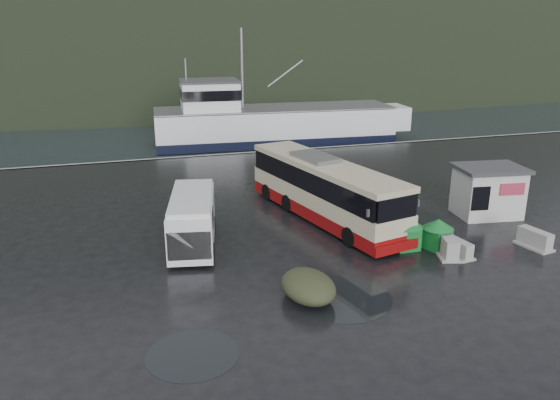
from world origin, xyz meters
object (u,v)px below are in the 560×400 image
object	(u,v)px
white_van	(194,244)
jersey_barrier_a	(533,247)
waste_bin_left	(405,248)
dome_tent	(308,299)
fishing_trawler	(275,128)
ticket_kiosk	(485,215)
jersey_barrier_b	(446,255)
waste_bin_right	(436,248)
coach_bus	(324,218)
jersey_barrier_c	(458,256)

from	to	relation	value
white_van	jersey_barrier_a	bearing A→B (deg)	-7.11
waste_bin_left	dome_tent	world-z (taller)	waste_bin_left
dome_tent	fishing_trawler	xyz separation A→B (m)	(8.54, 33.56, 0.00)
ticket_kiosk	jersey_barrier_b	world-z (taller)	ticket_kiosk
dome_tent	jersey_barrier_a	xyz separation A→B (m)	(11.50, 1.62, 0.00)
jersey_barrier_b	fishing_trawler	xyz separation A→B (m)	(1.34, 31.54, 0.00)
waste_bin_left	ticket_kiosk	world-z (taller)	ticket_kiosk
waste_bin_right	jersey_barrier_b	xyz separation A→B (m)	(0.04, -0.77, 0.00)
waste_bin_left	ticket_kiosk	size ratio (longest dim) A/B	0.45
white_van	jersey_barrier_a	xyz separation A→B (m)	(14.80, -4.85, 0.00)
coach_bus	white_van	world-z (taller)	coach_bus
dome_tent	jersey_barrier_b	world-z (taller)	dome_tent
jersey_barrier_a	jersey_barrier_b	world-z (taller)	jersey_barrier_b
waste_bin_right	jersey_barrier_b	bearing A→B (deg)	-87.13
waste_bin_right	ticket_kiosk	size ratio (longest dim) A/B	0.42
dome_tent	waste_bin_left	bearing A→B (deg)	29.11
jersey_barrier_b	jersey_barrier_c	bearing A→B (deg)	-28.84
fishing_trawler	jersey_barrier_c	bearing A→B (deg)	-87.77
coach_bus	jersey_barrier_a	bearing A→B (deg)	-52.24
jersey_barrier_c	jersey_barrier_a	bearing A→B (deg)	-2.43
jersey_barrier_b	ticket_kiosk	bearing A→B (deg)	38.86
waste_bin_right	white_van	bearing A→B (deg)	160.62
fishing_trawler	waste_bin_left	bearing A→B (deg)	-91.24
ticket_kiosk	coach_bus	bearing A→B (deg)	174.09
white_van	waste_bin_right	bearing A→B (deg)	-8.36
dome_tent	white_van	bearing A→B (deg)	117.03
coach_bus	white_van	xyz separation A→B (m)	(-7.05, -1.58, 0.00)
coach_bus	dome_tent	xyz separation A→B (m)	(-3.75, -8.05, 0.00)
waste_bin_left	jersey_barrier_c	bearing A→B (deg)	-38.88
ticket_kiosk	fishing_trawler	xyz separation A→B (m)	(-3.61, 27.55, 0.00)
ticket_kiosk	fishing_trawler	distance (m)	27.79
waste_bin_right	dome_tent	distance (m)	7.68
ticket_kiosk	jersey_barrier_c	bearing A→B (deg)	-129.27
waste_bin_left	jersey_barrier_b	bearing A→B (deg)	-41.49
waste_bin_right	jersey_barrier_a	size ratio (longest dim) A/B	0.85
jersey_barrier_c	fishing_trawler	distance (m)	31.79
coach_bus	waste_bin_left	bearing A→B (deg)	-79.30
waste_bin_left	fishing_trawler	size ratio (longest dim) A/B	0.06
waste_bin_right	jersey_barrier_c	bearing A→B (deg)	-65.40
waste_bin_right	jersey_barrier_c	size ratio (longest dim) A/B	0.97
jersey_barrier_a	jersey_barrier_c	size ratio (longest dim) A/B	1.14
white_van	waste_bin_right	xyz separation A→B (m)	(10.46, -3.68, 0.00)
coach_bus	waste_bin_right	bearing A→B (deg)	-69.61
white_van	ticket_kiosk	xyz separation A→B (m)	(15.45, -0.46, 0.00)
waste_bin_right	dome_tent	xyz separation A→B (m)	(-7.16, -2.79, 0.00)
coach_bus	white_van	bearing A→B (deg)	-179.92
waste_bin_left	ticket_kiosk	bearing A→B (deg)	23.62
jersey_barrier_a	jersey_barrier_c	distance (m)	3.88
coach_bus	dome_tent	world-z (taller)	coach_bus
waste_bin_left	ticket_kiosk	distance (m)	6.91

